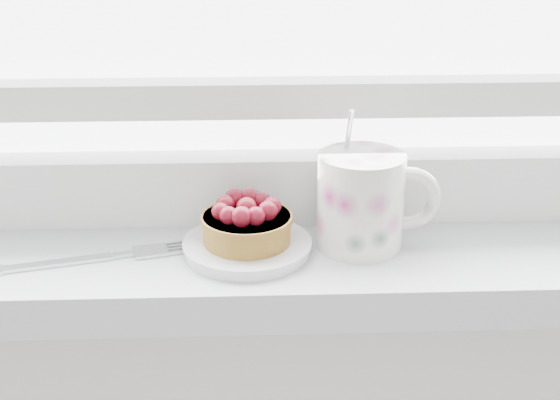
{
  "coord_description": "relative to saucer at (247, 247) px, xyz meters",
  "views": [
    {
      "loc": [
        -0.01,
        1.21,
        1.28
      ],
      "look_at": [
        0.02,
        1.88,
        1.0
      ],
      "focal_mm": 50.0,
      "sensor_mm": 36.0,
      "label": 1
    }
  ],
  "objects": [
    {
      "name": "saucer",
      "position": [
        0.0,
        0.0,
        0.0
      ],
      "size": [
        0.12,
        0.12,
        0.01
      ],
      "primitive_type": "cylinder",
      "color": "silver",
      "rests_on": "windowsill"
    },
    {
      "name": "fork",
      "position": [
        -0.15,
        -0.01,
        -0.0
      ],
      "size": [
        0.2,
        0.07,
        0.0
      ],
      "color": "silver",
      "rests_on": "windowsill"
    },
    {
      "name": "raspberry_tart",
      "position": [
        -0.0,
        0.0,
        0.03
      ],
      "size": [
        0.09,
        0.09,
        0.05
      ],
      "color": "brown",
      "rests_on": "saucer"
    },
    {
      "name": "floral_mug",
      "position": [
        0.11,
        0.01,
        0.04
      ],
      "size": [
        0.12,
        0.08,
        0.13
      ],
      "color": "white",
      "rests_on": "windowsill"
    }
  ]
}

